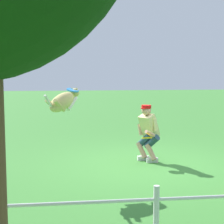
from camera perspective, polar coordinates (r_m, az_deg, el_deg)
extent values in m
plane|color=#3D8133|center=(8.29, 5.61, -8.11)|extent=(60.00, 60.00, 0.00)
cube|color=silver|center=(8.74, 4.75, -7.01)|extent=(0.26, 0.10, 0.10)
cylinder|color=tan|center=(8.66, 4.54, -5.84)|extent=(0.27, 0.31, 0.37)
cylinder|color=#274455|center=(8.65, 4.92, -4.34)|extent=(0.36, 0.41, 0.37)
cube|color=silver|center=(8.56, 6.15, -7.31)|extent=(0.26, 0.10, 0.10)
cylinder|color=tan|center=(8.48, 5.94, -6.12)|extent=(0.27, 0.31, 0.37)
cylinder|color=#274455|center=(8.49, 6.12, -4.55)|extent=(0.36, 0.41, 0.37)
cube|color=beige|center=(8.53, 5.67, -2.15)|extent=(0.53, 0.51, 0.58)
cylinder|color=beige|center=(8.64, 4.59, -1.62)|extent=(0.15, 0.16, 0.29)
cylinder|color=beige|center=(8.38, 6.62, -1.90)|extent=(0.15, 0.16, 0.29)
cylinder|color=tan|center=(8.25, 5.80, -3.29)|extent=(0.28, 0.23, 0.19)
cylinder|color=tan|center=(8.65, 4.31, -2.69)|extent=(0.15, 0.16, 0.27)
sphere|color=tan|center=(8.41, 5.25, 0.21)|extent=(0.21, 0.21, 0.21)
cylinder|color=red|center=(8.40, 5.26, 0.82)|extent=(0.22, 0.22, 0.07)
cylinder|color=red|center=(8.33, 4.80, 0.57)|extent=(0.12, 0.12, 0.02)
ellipsoid|color=tan|center=(6.79, -7.63, 1.54)|extent=(0.65, 0.77, 0.48)
ellipsoid|color=silver|center=(6.95, -6.76, 1.42)|extent=(0.14, 0.20, 0.17)
sphere|color=tan|center=(7.15, -5.67, 2.95)|extent=(0.17, 0.17, 0.17)
cone|color=tan|center=(7.22, -5.28, 2.83)|extent=(0.12, 0.12, 0.09)
cone|color=tan|center=(7.10, -5.38, 3.53)|extent=(0.06, 0.06, 0.07)
cone|color=tan|center=(7.15, -6.13, 3.55)|extent=(0.06, 0.06, 0.07)
cylinder|color=silver|center=(6.92, -6.09, 1.29)|extent=(0.23, 0.30, 0.25)
cylinder|color=silver|center=(7.01, -7.27, 1.34)|extent=(0.23, 0.30, 0.25)
cylinder|color=tan|center=(6.58, -8.01, 1.00)|extent=(0.23, 0.30, 0.25)
cylinder|color=tan|center=(6.68, -9.22, 1.06)|extent=(0.23, 0.30, 0.25)
cylinder|color=silver|center=(6.44, -9.74, 1.69)|extent=(0.15, 0.19, 0.23)
cylinder|color=#2D85D9|center=(7.09, -6.01, 3.35)|extent=(0.33, 0.32, 0.09)
cylinder|color=yellow|center=(8.16, 5.35, -3.96)|extent=(0.32, 0.32, 0.10)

